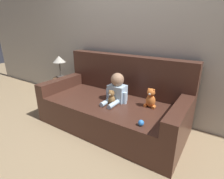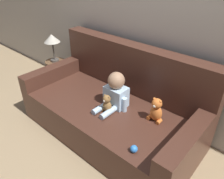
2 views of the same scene
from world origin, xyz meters
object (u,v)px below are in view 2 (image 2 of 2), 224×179
(couch, at_px, (114,107))
(side_table, at_px, (53,49))
(plush_toy_side, at_px, (156,110))
(toy_ball, at_px, (134,149))
(person_baby, at_px, (115,93))
(teddy_bear_brown, at_px, (107,104))

(couch, distance_m, side_table, 1.29)
(plush_toy_side, relative_size, toy_ball, 3.96)
(couch, height_order, person_baby, couch)
(plush_toy_side, height_order, toy_ball, plush_toy_side)
(couch, bearing_deg, person_baby, -43.08)
(side_table, bearing_deg, couch, -5.27)
(person_baby, distance_m, teddy_bear_brown, 0.15)
(couch, bearing_deg, side_table, 174.73)
(plush_toy_side, relative_size, side_table, 0.29)
(person_baby, xyz_separation_m, teddy_bear_brown, (0.01, -0.13, -0.07))
(couch, xyz_separation_m, side_table, (-1.24, 0.11, 0.35))
(couch, bearing_deg, plush_toy_side, 1.19)
(teddy_bear_brown, bearing_deg, couch, 111.72)
(couch, bearing_deg, teddy_bear_brown, -68.28)
(couch, height_order, toy_ball, couch)
(person_baby, bearing_deg, couch, 136.92)
(person_baby, relative_size, side_table, 0.45)
(person_baby, relative_size, teddy_bear_brown, 1.93)
(teddy_bear_brown, bearing_deg, plush_toy_side, 25.51)
(couch, xyz_separation_m, toy_ball, (0.61, -0.46, 0.12))
(plush_toy_side, bearing_deg, side_table, 176.65)
(teddy_bear_brown, height_order, plush_toy_side, plush_toy_side)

